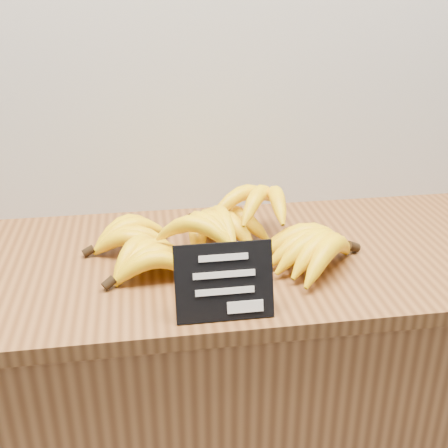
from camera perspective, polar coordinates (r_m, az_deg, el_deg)
counter at (r=1.44m, az=-0.32°, el=-20.33°), size 1.36×0.50×0.90m
counter_top at (r=1.16m, az=-0.38°, el=-3.73°), size 1.48×0.54×0.03m
chalkboard_sign at (r=0.93m, az=0.03°, el=-5.91°), size 0.16×0.05×0.13m
banana_pile at (r=1.13m, az=-0.13°, el=-1.00°), size 0.56×0.35×0.12m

